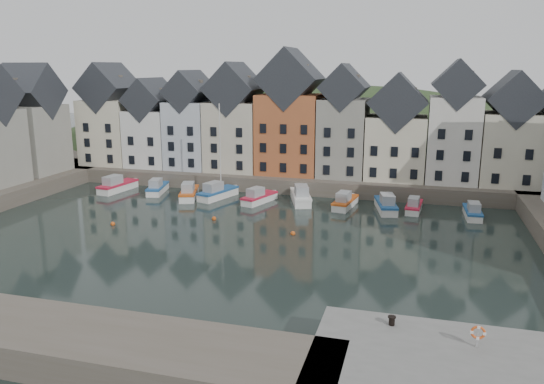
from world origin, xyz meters
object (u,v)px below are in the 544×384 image
at_px(boat_d, 217,192).
at_px(mooring_bollard, 392,320).
at_px(boat_a, 117,186).
at_px(life_ring_post, 478,333).

xyz_separation_m(boat_d, mooring_bollard, (24.56, -34.20, 1.49)).
relative_size(boat_a, life_ring_post, 5.35).
relative_size(boat_a, boat_d, 0.55).
bearing_deg(boat_a, boat_d, 7.64).
height_order(boat_a, boat_d, boat_d).
xyz_separation_m(boat_a, boat_d, (15.12, -0.07, 0.06)).
bearing_deg(mooring_bollard, boat_a, 139.18).
distance_m(boat_a, mooring_bollard, 52.45).
distance_m(boat_a, life_ring_post, 56.95).
bearing_deg(life_ring_post, boat_d, 129.38).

